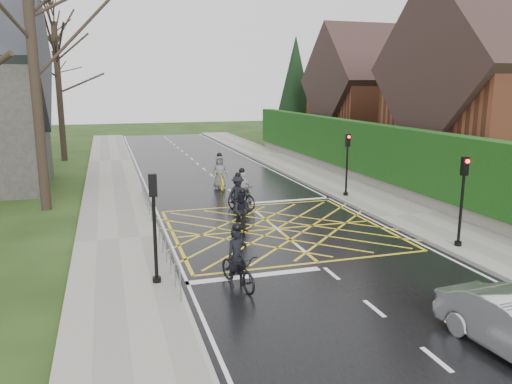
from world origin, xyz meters
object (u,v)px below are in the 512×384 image
cyclist_mid (238,197)px  cyclist_front (242,193)px  cyclist_rear (238,266)px  cyclist_lead (220,176)px  cyclist_back (243,216)px

cyclist_mid → cyclist_front: cyclist_front is taller
cyclist_rear → cyclist_lead: size_ratio=0.96×
cyclist_mid → cyclist_front: (0.33, 0.53, 0.04)m
cyclist_rear → cyclist_mid: 8.55m
cyclist_rear → cyclist_front: bearing=60.7°
cyclist_front → cyclist_lead: size_ratio=0.93×
cyclist_rear → cyclist_front: cyclist_front is taller
cyclist_back → cyclist_mid: (0.65, 3.18, -0.00)m
cyclist_mid → cyclist_front: size_ratio=0.99×
cyclist_back → cyclist_lead: 8.40m
cyclist_rear → cyclist_mid: (2.19, 8.26, 0.05)m
cyclist_mid → cyclist_lead: bearing=70.3°
cyclist_rear → cyclist_mid: cyclist_rear is taller
cyclist_back → cyclist_lead: size_ratio=0.86×
cyclist_rear → cyclist_back: 5.31m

